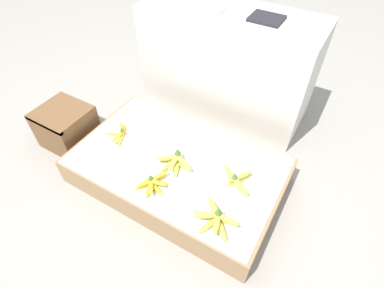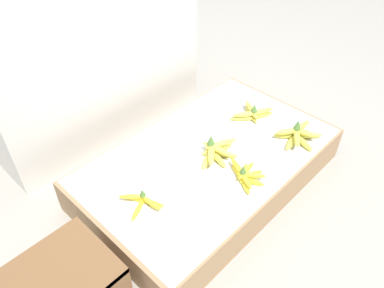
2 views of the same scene
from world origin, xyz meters
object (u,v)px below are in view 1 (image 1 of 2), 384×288
object	(u,v)px
banana_bunch_front_midleft	(153,183)
banana_bunch_front_midright	(216,218)
wooden_crate	(67,127)
banana_bunch_middle_midleft	(175,161)
banana_bunch_middle_left	(120,133)
banana_bunch_middle_midright	(236,179)
foam_tray_white	(207,8)

from	to	relation	value
banana_bunch_front_midleft	banana_bunch_front_midright	xyz separation A→B (m)	(0.41, -0.02, 0.01)
wooden_crate	banana_bunch_middle_midleft	world-z (taller)	banana_bunch_middle_midleft
wooden_crate	banana_bunch_front_midright	size ratio (longest dim) A/B	1.36
wooden_crate	banana_bunch_front_midright	xyz separation A→B (m)	(1.26, -0.15, 0.08)
banana_bunch_front_midright	banana_bunch_middle_left	world-z (taller)	banana_bunch_front_midright
banana_bunch_middle_left	banana_bunch_middle_midright	distance (m)	0.82
banana_bunch_front_midleft	wooden_crate	bearing A→B (deg)	171.00
banana_bunch_front_midleft	banana_bunch_middle_midright	distance (m)	0.47
banana_bunch_front_midright	banana_bunch_middle_left	bearing A→B (deg)	163.85
banana_bunch_front_midright	banana_bunch_middle_midright	size ratio (longest dim) A/B	1.09
banana_bunch_middle_left	banana_bunch_middle_midleft	size ratio (longest dim) A/B	0.79
wooden_crate	foam_tray_white	world-z (taller)	foam_tray_white
banana_bunch_front_midleft	foam_tray_white	xyz separation A→B (m)	(-0.23, 1.02, 0.57)
banana_bunch_middle_midleft	banana_bunch_front_midleft	bearing A→B (deg)	-96.55
banana_bunch_front_midright	banana_bunch_middle_midright	distance (m)	0.28
banana_bunch_front_midright	banana_bunch_middle_midright	world-z (taller)	banana_bunch_front_midright
wooden_crate	banana_bunch_front_midleft	bearing A→B (deg)	-9.00
banana_bunch_front_midleft	banana_bunch_middle_midleft	distance (m)	0.20
banana_bunch_middle_midright	foam_tray_white	bearing A→B (deg)	129.34
banana_bunch_front_midleft	banana_bunch_middle_left	world-z (taller)	banana_bunch_front_midleft
banana_bunch_front_midright	banana_bunch_middle_left	xyz separation A→B (m)	(-0.84, 0.24, -0.01)
banana_bunch_middle_midright	banana_bunch_front_midright	bearing A→B (deg)	-87.03
banana_bunch_front_midleft	banana_bunch_front_midright	size ratio (longest dim) A/B	0.84
banana_bunch_middle_midright	foam_tray_white	xyz separation A→B (m)	(-0.62, 0.76, 0.56)
banana_bunch_front_midleft	banana_bunch_middle_midleft	world-z (taller)	banana_bunch_middle_midleft
foam_tray_white	banana_bunch_middle_midleft	bearing A→B (deg)	-72.99
banana_bunch_middle_midright	banana_bunch_middle_left	bearing A→B (deg)	-177.64
banana_bunch_middle_left	banana_bunch_front_midright	bearing A→B (deg)	-16.15
wooden_crate	banana_bunch_front_midright	distance (m)	1.27
banana_bunch_middle_midleft	foam_tray_white	world-z (taller)	foam_tray_white
banana_bunch_middle_midleft	foam_tray_white	distance (m)	1.02
wooden_crate	foam_tray_white	xyz separation A→B (m)	(0.62, 0.88, 0.64)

